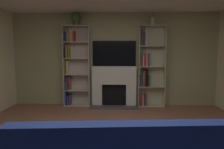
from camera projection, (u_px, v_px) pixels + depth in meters
The scene contains 7 objects.
wall_back_accent at pixel (114, 59), 5.59m from camera, with size 5.78×0.06×2.57m, color tan.
fireplace at pixel (114, 85), 5.52m from camera, with size 1.31×0.51×1.10m.
tv at pixel (114, 53), 5.51m from camera, with size 1.19×0.06×0.69m, color black.
bookshelf_left at pixel (74, 65), 5.51m from camera, with size 0.72×0.28×2.20m.
bookshelf_right at pixel (148, 68), 5.45m from camera, with size 0.72×0.26×2.20m.
potted_plant at pixel (76, 18), 5.33m from camera, with size 0.25×0.25×0.35m.
vase_with_flowers at pixel (153, 20), 5.26m from camera, with size 0.11×0.11×0.35m.
Camera 1 is at (0.13, -2.58, 1.44)m, focal length 31.96 mm.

